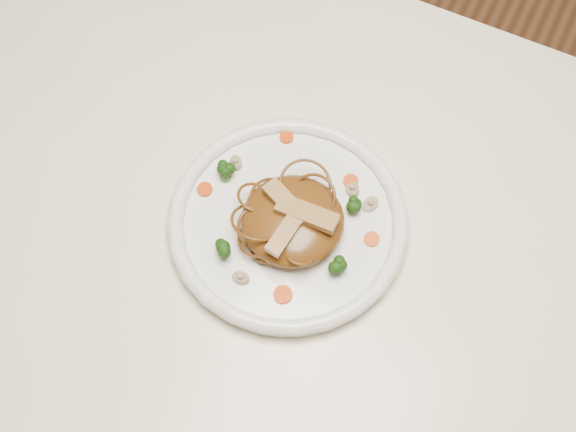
% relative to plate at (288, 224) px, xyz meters
% --- Properties ---
extents(ground, '(4.00, 4.00, 0.00)m').
position_rel_plate_xyz_m(ground, '(0.05, 0.02, -0.76)').
color(ground, '#57321E').
rests_on(ground, ground).
extents(table, '(1.20, 0.80, 0.75)m').
position_rel_plate_xyz_m(table, '(0.05, 0.02, -0.11)').
color(table, white).
rests_on(table, ground).
extents(plate, '(0.39, 0.39, 0.02)m').
position_rel_plate_xyz_m(plate, '(0.00, 0.00, 0.00)').
color(plate, white).
rests_on(plate, table).
extents(noodle_mound, '(0.13, 0.13, 0.04)m').
position_rel_plate_xyz_m(noodle_mound, '(0.01, -0.01, 0.03)').
color(noodle_mound, '#5E2F11').
rests_on(noodle_mound, plate).
extents(chicken_a, '(0.07, 0.03, 0.01)m').
position_rel_plate_xyz_m(chicken_a, '(0.02, -0.00, 0.05)').
color(chicken_a, tan).
rests_on(chicken_a, noodle_mound).
extents(chicken_b, '(0.07, 0.05, 0.01)m').
position_rel_plate_xyz_m(chicken_b, '(-0.00, 0.00, 0.05)').
color(chicken_b, tan).
rests_on(chicken_b, noodle_mound).
extents(chicken_c, '(0.02, 0.06, 0.01)m').
position_rel_plate_xyz_m(chicken_c, '(0.01, -0.03, 0.05)').
color(chicken_c, tan).
rests_on(chicken_c, noodle_mound).
extents(broccoli_0, '(0.03, 0.03, 0.03)m').
position_rel_plate_xyz_m(broccoli_0, '(0.06, 0.05, 0.02)').
color(broccoli_0, '#173F0D').
rests_on(broccoli_0, plate).
extents(broccoli_1, '(0.04, 0.04, 0.03)m').
position_rel_plate_xyz_m(broccoli_1, '(-0.10, 0.02, 0.02)').
color(broccoli_1, '#173F0D').
rests_on(broccoli_1, plate).
extents(broccoli_2, '(0.03, 0.03, 0.03)m').
position_rel_plate_xyz_m(broccoli_2, '(-0.05, -0.07, 0.02)').
color(broccoli_2, '#173F0D').
rests_on(broccoli_2, plate).
extents(broccoli_3, '(0.03, 0.03, 0.03)m').
position_rel_plate_xyz_m(broccoli_3, '(0.08, -0.03, 0.02)').
color(broccoli_3, '#173F0D').
rests_on(broccoli_3, plate).
extents(carrot_0, '(0.02, 0.02, 0.00)m').
position_rel_plate_xyz_m(carrot_0, '(0.05, 0.08, 0.01)').
color(carrot_0, '#DB4208').
rests_on(carrot_0, plate).
extents(carrot_1, '(0.02, 0.02, 0.00)m').
position_rel_plate_xyz_m(carrot_1, '(-0.11, -0.01, 0.01)').
color(carrot_1, '#DB4208').
rests_on(carrot_1, plate).
extents(carrot_2, '(0.02, 0.02, 0.00)m').
position_rel_plate_xyz_m(carrot_2, '(0.10, 0.02, 0.01)').
color(carrot_2, '#DB4208').
rests_on(carrot_2, plate).
extents(carrot_3, '(0.02, 0.02, 0.00)m').
position_rel_plate_xyz_m(carrot_3, '(-0.05, 0.11, 0.01)').
color(carrot_3, '#DB4208').
rests_on(carrot_3, plate).
extents(carrot_4, '(0.03, 0.03, 0.00)m').
position_rel_plate_xyz_m(carrot_4, '(0.04, -0.09, 0.01)').
color(carrot_4, '#DB4208').
rests_on(carrot_4, plate).
extents(mushroom_0, '(0.02, 0.02, 0.01)m').
position_rel_plate_xyz_m(mushroom_0, '(-0.02, -0.09, 0.01)').
color(mushroom_0, gray).
rests_on(mushroom_0, plate).
extents(mushroom_1, '(0.03, 0.03, 0.01)m').
position_rel_plate_xyz_m(mushroom_1, '(0.08, 0.06, 0.01)').
color(mushroom_1, gray).
rests_on(mushroom_1, plate).
extents(mushroom_2, '(0.03, 0.03, 0.01)m').
position_rel_plate_xyz_m(mushroom_2, '(-0.10, 0.04, 0.01)').
color(mushroom_2, gray).
rests_on(mushroom_2, plate).
extents(mushroom_3, '(0.03, 0.03, 0.01)m').
position_rel_plate_xyz_m(mushroom_3, '(0.05, 0.07, 0.01)').
color(mushroom_3, gray).
rests_on(mushroom_3, plate).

